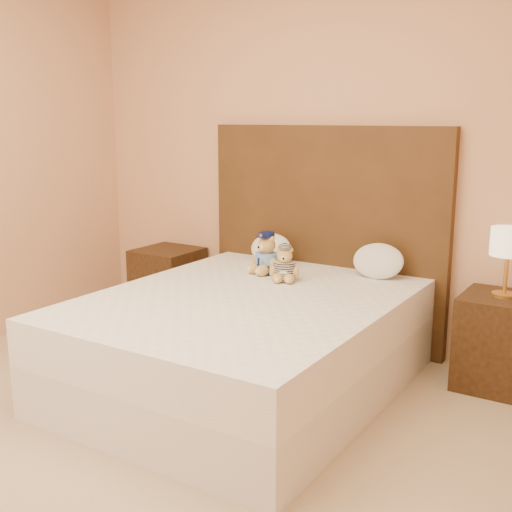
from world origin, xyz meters
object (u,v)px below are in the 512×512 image
at_px(teddy_prisoner, 285,264).
at_px(pillow_left, 271,247).
at_px(nightstand_right, 500,342).
at_px(pillow_right, 378,259).
at_px(lamp, 508,245).
at_px(teddy_police, 267,253).
at_px(nightstand_left, 168,283).
at_px(bed, 245,342).

height_order(teddy_prisoner, pillow_left, same).
xyz_separation_m(nightstand_right, pillow_right, (-0.78, 0.03, 0.39)).
distance_m(lamp, teddy_prisoner, 1.31).
bearing_deg(teddy_prisoner, teddy_police, 127.43).
height_order(teddy_prisoner, pillow_right, pillow_right).
bearing_deg(nightstand_left, pillow_left, 1.87).
relative_size(nightstand_left, pillow_left, 1.75).
xyz_separation_m(nightstand_left, nightstand_right, (2.50, 0.00, 0.00)).
relative_size(bed, teddy_prisoner, 9.00).
relative_size(nightstand_left, teddy_police, 2.04).
relative_size(nightstand_left, teddy_prisoner, 2.48).
bearing_deg(nightstand_right, lamp, 180.00).
distance_m(lamp, teddy_police, 1.47).
bearing_deg(pillow_right, teddy_police, -157.02).
bearing_deg(lamp, nightstand_right, 0.00).
relative_size(lamp, pillow_left, 1.27).
relative_size(nightstand_right, lamp, 1.38).
bearing_deg(bed, pillow_right, 60.51).
bearing_deg(nightstand_right, teddy_prisoner, -163.66).
bearing_deg(pillow_left, nightstand_left, -178.13).
relative_size(bed, teddy_police, 7.41).
distance_m(teddy_police, pillow_left, 0.31).
bearing_deg(nightstand_right, pillow_right, 177.80).
bearing_deg(nightstand_left, teddy_prisoner, -16.12).
xyz_separation_m(bed, teddy_prisoner, (0.01, 0.44, 0.39)).
height_order(teddy_police, pillow_left, teddy_police).
bearing_deg(teddy_prisoner, pillow_right, 17.62).
height_order(nightstand_left, teddy_police, teddy_police).
height_order(nightstand_left, nightstand_right, same).
relative_size(lamp, pillow_right, 1.19).
bearing_deg(pillow_left, lamp, -1.09).
relative_size(teddy_prisoner, pillow_right, 0.66).
height_order(nightstand_right, teddy_police, teddy_police).
xyz_separation_m(nightstand_right, teddy_prisoner, (-1.24, -0.36, 0.39)).
bearing_deg(pillow_left, pillow_right, 0.00).
xyz_separation_m(lamp, teddy_police, (-1.44, -0.25, -0.16)).
bearing_deg(bed, nightstand_right, 32.62).
bearing_deg(teddy_police, pillow_right, 40.13).
distance_m(pillow_left, pillow_right, 0.80).
height_order(nightstand_right, teddy_prisoner, teddy_prisoner).
bearing_deg(bed, teddy_prisoner, 88.81).
xyz_separation_m(teddy_prisoner, pillow_left, (-0.34, 0.39, 0.00)).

